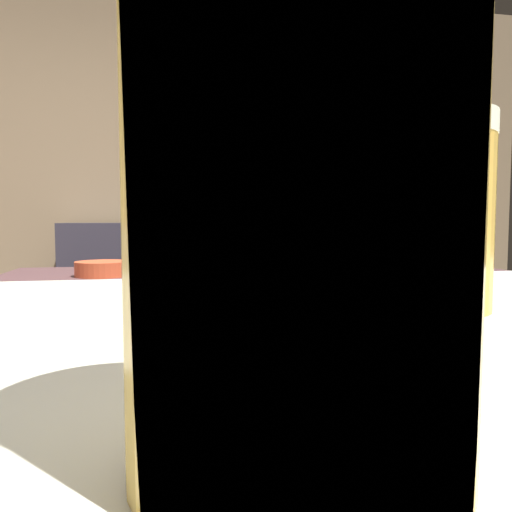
# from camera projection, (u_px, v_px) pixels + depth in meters

# --- Properties ---
(wall_back) EXTENTS (5.20, 0.10, 2.70)m
(wall_back) POSITION_uv_depth(u_px,v_px,m) (171.00, 192.00, 3.44)
(wall_back) COLOR #987F5D
(wall_back) RESTS_ON ground
(prep_counter) EXTENTS (2.10, 0.60, 0.94)m
(prep_counter) POSITION_uv_depth(u_px,v_px,m) (260.00, 376.00, 2.20)
(prep_counter) COLOR #503437
(prep_counter) RESTS_ON ground
(back_shelf) EXTENTS (0.96, 0.36, 1.14)m
(back_shelf) POSITION_uv_depth(u_px,v_px,m) (142.00, 312.00, 3.19)
(back_shelf) COLOR #383541
(back_shelf) RESTS_ON ground
(bartender) EXTENTS (0.47, 0.54, 1.70)m
(bartender) POSITION_uv_depth(u_px,v_px,m) (267.00, 269.00, 1.70)
(bartender) COLOR #372631
(bartender) RESTS_ON ground
(knife_block) EXTENTS (0.10, 0.08, 0.29)m
(knife_block) POSITION_uv_depth(u_px,v_px,m) (371.00, 245.00, 2.20)
(knife_block) COLOR #8E6141
(knife_block) RESTS_ON prep_counter
(mixing_bowl) EXTENTS (0.21, 0.21, 0.06)m
(mixing_bowl) POSITION_uv_depth(u_px,v_px,m) (103.00, 269.00, 1.93)
(mixing_bowl) COLOR #D5532F
(mixing_bowl) RESTS_ON prep_counter
(chefs_knife) EXTENTS (0.24, 0.08, 0.01)m
(chefs_knife) POSITION_uv_depth(u_px,v_px,m) (310.00, 269.00, 2.15)
(chefs_knife) COLOR silver
(chefs_knife) RESTS_ON prep_counter
(pint_glass_near) EXTENTS (0.08, 0.08, 0.13)m
(pint_glass_near) POSITION_uv_depth(u_px,v_px,m) (430.00, 213.00, 0.34)
(pint_glass_near) COLOR gold
(pint_glass_near) RESTS_ON bar_counter
(pint_glass_far) EXTENTS (0.08, 0.08, 0.16)m
(pint_glass_far) POSITION_uv_depth(u_px,v_px,m) (299.00, 151.00, 0.12)
(pint_glass_far) COLOR gold
(pint_glass_far) RESTS_ON bar_counter
(bottle_olive_oil) EXTENTS (0.07, 0.07, 0.19)m
(bottle_olive_oil) POSITION_uv_depth(u_px,v_px,m) (205.00, 212.00, 3.21)
(bottle_olive_oil) COLOR #487E2B
(bottle_olive_oil) RESTS_ON back_shelf
(bottle_soy) EXTENTS (0.06, 0.06, 0.22)m
(bottle_soy) POSITION_uv_depth(u_px,v_px,m) (164.00, 210.00, 3.14)
(bottle_soy) COLOR #548532
(bottle_soy) RESTS_ON back_shelf
(bottle_hot_sauce) EXTENTS (0.06, 0.06, 0.26)m
(bottle_hot_sauce) POSITION_uv_depth(u_px,v_px,m) (177.00, 207.00, 3.21)
(bottle_hot_sauce) COLOR #CBC47C
(bottle_hot_sauce) RESTS_ON back_shelf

